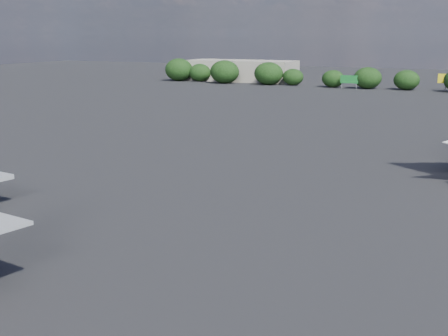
% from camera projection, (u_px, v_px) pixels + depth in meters
% --- Properties ---
extents(ground, '(500.00, 500.00, 0.00)m').
position_uv_depth(ground, '(267.00, 150.00, 99.37)').
color(ground, black).
rests_on(ground, ground).
extents(terminal_building, '(42.00, 16.00, 8.00)m').
position_uv_depth(terminal_building, '(241.00, 71.00, 242.32)').
color(terminal_building, gray).
rests_on(terminal_building, ground).
extents(highway_sign, '(6.00, 0.30, 4.50)m').
position_uv_depth(highway_sign, '(349.00, 80.00, 208.19)').
color(highway_sign, '#146625').
rests_on(highway_sign, ground).
extents(billboard_yellow, '(5.00, 0.30, 5.50)m').
position_uv_depth(billboard_yellow, '(446.00, 79.00, 200.35)').
color(billboard_yellow, yellow).
rests_on(billboard_yellow, ground).
extents(horizon_treeline, '(202.26, 13.18, 8.70)m').
position_uv_depth(horizon_treeline, '(412.00, 79.00, 203.17)').
color(horizon_treeline, black).
rests_on(horizon_treeline, ground).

